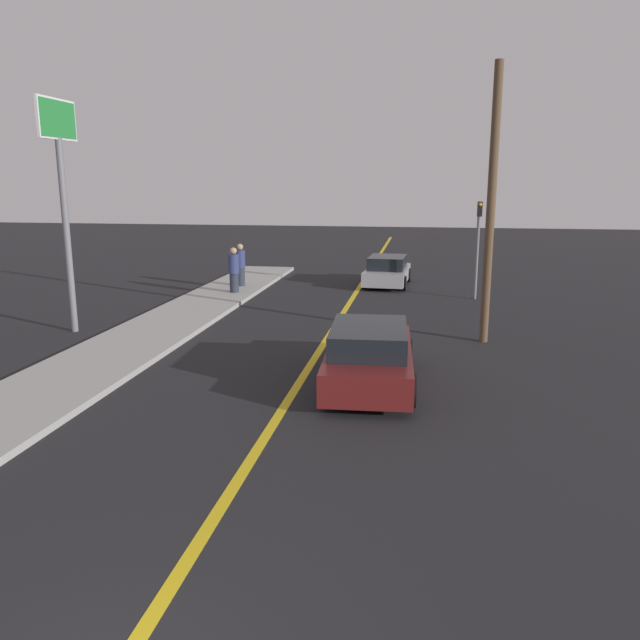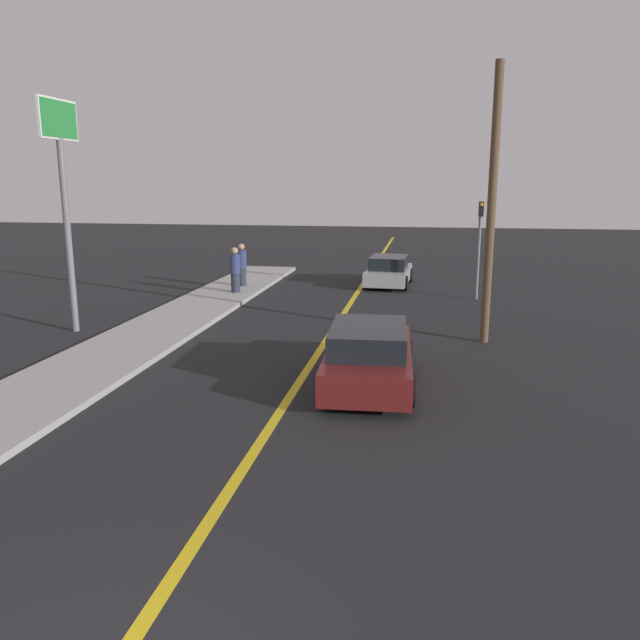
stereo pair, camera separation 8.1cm
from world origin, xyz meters
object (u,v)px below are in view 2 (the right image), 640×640
pedestrian_near_curb (235,270)px  traffic_light (479,240)px  pedestrian_mid_group (242,265)px  car_near_right_lane (369,356)px  car_ahead_center (389,271)px  roadside_sign (62,164)px  utility_pole (492,207)px

pedestrian_near_curb → traffic_light: (9.47, 0.82, 1.29)m
pedestrian_mid_group → car_near_right_lane: bearing=-61.3°
pedestrian_near_curb → pedestrian_mid_group: 1.60m
traffic_light → pedestrian_mid_group: bearing=175.5°
car_ahead_center → pedestrian_near_curb: size_ratio=2.21×
roadside_sign → pedestrian_near_curb: bearing=65.5°
traffic_light → roadside_sign: roadside_sign is taller
pedestrian_mid_group → car_ahead_center: bearing=18.5°
car_near_right_lane → car_ahead_center: size_ratio=1.16×
traffic_light → utility_pole: utility_pole is taller
car_ahead_center → pedestrian_near_curb: pedestrian_near_curb is taller
pedestrian_near_curb → pedestrian_mid_group: (-0.20, 1.59, -0.00)m
traffic_light → pedestrian_near_curb: bearing=-175.0°
pedestrian_mid_group → utility_pole: 12.34m
pedestrian_near_curb → utility_pole: utility_pole is taller
pedestrian_mid_group → roadside_sign: bearing=-109.0°
pedestrian_near_curb → utility_pole: bearing=-32.6°
car_ahead_center → pedestrian_mid_group: bearing=-158.5°
traffic_light → roadside_sign: 14.81m
car_near_right_lane → traffic_light: size_ratio=1.22×
car_near_right_lane → utility_pole: 6.13m
roadside_sign → utility_pole: 12.33m
traffic_light → utility_pole: bearing=-92.2°
utility_pole → car_ahead_center: bearing=109.2°
pedestrian_near_curb → traffic_light: size_ratio=0.48×
pedestrian_near_curb → car_ahead_center: bearing=31.6°
utility_pole → pedestrian_near_curb: bearing=147.4°
car_near_right_lane → traffic_light: 11.67m
utility_pole → roadside_sign: bearing=-176.4°
car_ahead_center → car_near_right_lane: bearing=-85.2°
pedestrian_near_curb → traffic_light: 9.59m
roadside_sign → utility_pole: utility_pole is taller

